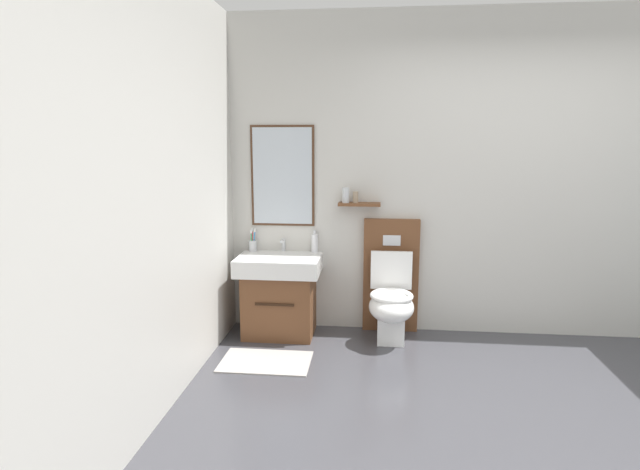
# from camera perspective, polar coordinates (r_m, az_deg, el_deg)

# --- Properties ---
(ground_plane) EXTENTS (6.33, 4.87, 0.10)m
(ground_plane) POSITION_cam_1_polar(r_m,az_deg,el_deg) (3.44, 27.19, -20.77)
(ground_plane) COLOR #3D3D42
(ground_plane) RESTS_ON ground
(wall_back) EXTENTS (5.13, 0.27, 2.73)m
(wall_back) POSITION_cam_1_polar(r_m,az_deg,el_deg) (4.67, 20.71, 6.04)
(wall_back) COLOR beige
(wall_back) RESTS_ON ground
(wall_left) EXTENTS (0.12, 3.67, 2.73)m
(wall_left) POSITION_cam_1_polar(r_m,az_deg,el_deg) (3.05, -19.65, 4.12)
(wall_left) COLOR beige
(wall_left) RESTS_ON ground
(bath_mat) EXTENTS (0.68, 0.44, 0.01)m
(bath_mat) POSITION_cam_1_polar(r_m,az_deg,el_deg) (4.06, -6.02, -13.78)
(bath_mat) COLOR #9E9993
(bath_mat) RESTS_ON ground
(vanity_sink_left) EXTENTS (0.71, 0.52, 0.69)m
(vanity_sink_left) POSITION_cam_1_polar(r_m,az_deg,el_deg) (4.49, -4.48, -6.38)
(vanity_sink_left) COLOR brown
(vanity_sink_left) RESTS_ON ground
(tap_on_left_sink) EXTENTS (0.03, 0.13, 0.11)m
(tap_on_left_sink) POSITION_cam_1_polar(r_m,az_deg,el_deg) (4.58, -4.11, -0.95)
(tap_on_left_sink) COLOR silver
(tap_on_left_sink) RESTS_ON vanity_sink_left
(toilet) EXTENTS (0.48, 0.62, 1.00)m
(toilet) POSITION_cam_1_polar(r_m,az_deg,el_deg) (4.44, 7.86, -6.56)
(toilet) COLOR brown
(toilet) RESTS_ON ground
(toothbrush_cup) EXTENTS (0.07, 0.07, 0.21)m
(toothbrush_cup) POSITION_cam_1_polar(r_m,az_deg,el_deg) (4.63, -7.46, -1.07)
(toothbrush_cup) COLOR silver
(toothbrush_cup) RESTS_ON vanity_sink_left
(soap_dispenser) EXTENTS (0.06, 0.06, 0.20)m
(soap_dispenser) POSITION_cam_1_polar(r_m,az_deg,el_deg) (4.54, -0.60, -0.86)
(soap_dispenser) COLOR white
(soap_dispenser) RESTS_ON vanity_sink_left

